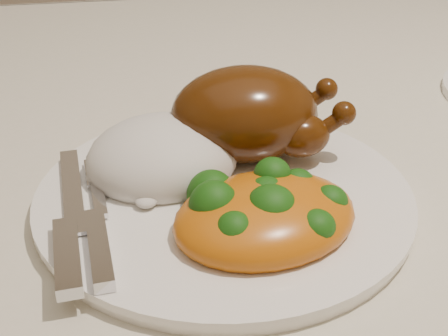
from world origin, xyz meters
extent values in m
cube|color=brown|center=(0.00, 0.00, 0.74)|extent=(1.60, 0.90, 0.04)
cube|color=beige|center=(0.00, 0.00, 0.76)|extent=(1.72, 1.02, 0.01)
cube|color=beige|center=(0.00, 0.51, 0.68)|extent=(1.72, 0.01, 0.18)
cylinder|color=white|center=(-0.10, -0.10, 0.77)|extent=(0.29, 0.29, 0.01)
ellipsoid|color=#4D2608|center=(-0.07, -0.05, 0.82)|extent=(0.12, 0.10, 0.08)
ellipsoid|color=#4D2608|center=(-0.08, -0.05, 0.83)|extent=(0.06, 0.04, 0.03)
ellipsoid|color=#4D2608|center=(-0.03, -0.08, 0.81)|extent=(0.05, 0.04, 0.04)
sphere|color=#4D2608|center=(0.01, -0.08, 0.82)|extent=(0.02, 0.02, 0.02)
ellipsoid|color=#4D2608|center=(-0.03, -0.03, 0.81)|extent=(0.05, 0.04, 0.04)
sphere|color=#4D2608|center=(0.01, -0.03, 0.82)|extent=(0.02, 0.02, 0.02)
sphere|color=#4D2608|center=(-0.11, -0.08, 0.80)|extent=(0.02, 0.02, 0.02)
sphere|color=#4D2608|center=(-0.11, -0.02, 0.80)|extent=(0.02, 0.02, 0.02)
ellipsoid|color=white|center=(-0.14, -0.07, 0.79)|extent=(0.14, 0.13, 0.06)
ellipsoid|color=orange|center=(-0.08, -0.16, 0.79)|extent=(0.15, 0.13, 0.05)
ellipsoid|color=orange|center=(-0.04, -0.15, 0.79)|extent=(0.06, 0.05, 0.03)
ellipsoid|color=#0B3609|center=(-0.05, -0.19, 0.80)|extent=(0.03, 0.03, 0.02)
ellipsoid|color=#0B3609|center=(-0.11, -0.13, 0.79)|extent=(0.04, 0.04, 0.04)
ellipsoid|color=#0B3609|center=(-0.06, -0.13, 0.81)|extent=(0.03, 0.03, 0.03)
ellipsoid|color=#0B3609|center=(-0.06, -0.19, 0.79)|extent=(0.02, 0.02, 0.02)
ellipsoid|color=#0B3609|center=(-0.11, -0.15, 0.80)|extent=(0.04, 0.04, 0.04)
ellipsoid|color=#0B3609|center=(-0.05, -0.13, 0.80)|extent=(0.03, 0.03, 0.02)
ellipsoid|color=#0B3609|center=(-0.07, -0.13, 0.79)|extent=(0.02, 0.02, 0.02)
ellipsoid|color=#0B3609|center=(-0.10, -0.18, 0.80)|extent=(0.03, 0.03, 0.03)
ellipsoid|color=#0B3609|center=(-0.07, -0.17, 0.80)|extent=(0.04, 0.04, 0.03)
ellipsoid|color=#0B3609|center=(-0.07, -0.15, 0.80)|extent=(0.03, 0.03, 0.03)
ellipsoid|color=#0B3609|center=(-0.03, -0.16, 0.80)|extent=(0.03, 0.03, 0.02)
cube|color=silver|center=(-0.21, -0.09, 0.78)|extent=(0.02, 0.12, 0.00)
cube|color=silver|center=(-0.21, -0.17, 0.79)|extent=(0.02, 0.08, 0.01)
cube|color=silver|center=(-0.19, -0.17, 0.79)|extent=(0.02, 0.08, 0.01)
cube|color=silver|center=(-0.19, -0.09, 0.79)|extent=(0.02, 0.09, 0.00)
camera|label=1|loc=(-0.17, -0.50, 1.03)|focal=50.00mm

